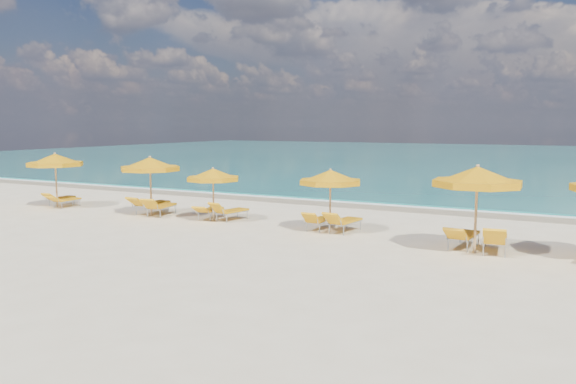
% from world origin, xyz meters
% --- Properties ---
extents(ground_plane, '(120.00, 120.00, 0.00)m').
position_xyz_m(ground_plane, '(0.00, 0.00, 0.00)').
color(ground_plane, beige).
extents(ocean, '(120.00, 80.00, 0.30)m').
position_xyz_m(ocean, '(0.00, 48.00, 0.00)').
color(ocean, '#126A66').
rests_on(ocean, ground).
extents(wet_sand_band, '(120.00, 2.60, 0.01)m').
position_xyz_m(wet_sand_band, '(0.00, 7.40, 0.00)').
color(wet_sand_band, tan).
rests_on(wet_sand_band, ground).
extents(foam_line, '(120.00, 1.20, 0.03)m').
position_xyz_m(foam_line, '(0.00, 8.20, 0.00)').
color(foam_line, white).
rests_on(foam_line, ground).
extents(whitecap_near, '(14.00, 0.36, 0.05)m').
position_xyz_m(whitecap_near, '(-6.00, 17.00, 0.00)').
color(whitecap_near, white).
rests_on(whitecap_near, ground).
extents(whitecap_far, '(18.00, 0.30, 0.05)m').
position_xyz_m(whitecap_far, '(8.00, 24.00, 0.00)').
color(whitecap_far, white).
rests_on(whitecap_far, ground).
extents(umbrella_1, '(3.10, 3.10, 2.50)m').
position_xyz_m(umbrella_1, '(-11.26, 0.34, 2.13)').
color(umbrella_1, tan).
rests_on(umbrella_1, ground).
extents(umbrella_2, '(3.25, 3.25, 2.48)m').
position_xyz_m(umbrella_2, '(-5.85, 0.48, 2.11)').
color(umbrella_2, tan).
rests_on(umbrella_2, ground).
extents(umbrella_3, '(2.36, 2.36, 2.11)m').
position_xyz_m(umbrella_3, '(-2.79, 0.58, 1.80)').
color(umbrella_3, tan).
rests_on(umbrella_3, ground).
extents(umbrella_4, '(2.33, 2.33, 2.24)m').
position_xyz_m(umbrella_4, '(2.13, 0.60, 1.91)').
color(umbrella_4, tan).
rests_on(umbrella_4, ground).
extents(umbrella_5, '(3.43, 3.43, 2.62)m').
position_xyz_m(umbrella_5, '(7.17, -0.43, 2.23)').
color(umbrella_5, tan).
rests_on(umbrella_5, ground).
extents(lounger_1_left, '(0.72, 1.71, 0.69)m').
position_xyz_m(lounger_1_left, '(-11.61, 0.88, 0.20)').
color(lounger_1_left, '#A5A8AD').
rests_on(lounger_1_left, ground).
extents(lounger_1_right, '(0.59, 1.67, 0.65)m').
position_xyz_m(lounger_1_right, '(-10.90, 0.55, 0.20)').
color(lounger_1_right, '#A5A8AD').
rests_on(lounger_1_right, ground).
extents(lounger_2_left, '(0.73, 2.07, 0.84)m').
position_xyz_m(lounger_2_left, '(-6.25, 0.97, 0.25)').
color(lounger_2_left, '#A5A8AD').
rests_on(lounger_2_left, ground).
extents(lounger_2_right, '(0.97, 1.99, 0.86)m').
position_xyz_m(lounger_2_right, '(-5.48, 0.65, 0.24)').
color(lounger_2_right, '#A5A8AD').
rests_on(lounger_2_right, ground).
extents(lounger_3_left, '(0.83, 1.83, 0.65)m').
position_xyz_m(lounger_3_left, '(-3.25, 0.99, 0.21)').
color(lounger_3_left, '#A5A8AD').
rests_on(lounger_3_left, ground).
extents(lounger_3_right, '(0.90, 1.83, 0.83)m').
position_xyz_m(lounger_3_right, '(-2.26, 1.03, 0.22)').
color(lounger_3_right, '#A5A8AD').
rests_on(lounger_3_right, ground).
extents(lounger_4_left, '(0.57, 1.64, 0.76)m').
position_xyz_m(lounger_4_left, '(1.58, 0.86, 0.20)').
color(lounger_4_left, '#A5A8AD').
rests_on(lounger_4_left, ground).
extents(lounger_4_right, '(0.86, 1.92, 0.84)m').
position_xyz_m(lounger_4_right, '(2.59, 0.83, 0.23)').
color(lounger_4_right, '#A5A8AD').
rests_on(lounger_4_right, ground).
extents(lounger_5_left, '(0.82, 1.99, 0.81)m').
position_xyz_m(lounger_5_left, '(6.75, 0.15, 0.23)').
color(lounger_5_left, '#A5A8AD').
rests_on(lounger_5_left, ground).
extents(lounger_5_right, '(0.82, 1.96, 0.92)m').
position_xyz_m(lounger_5_right, '(7.70, -0.10, 0.24)').
color(lounger_5_right, '#A5A8AD').
rests_on(lounger_5_right, ground).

